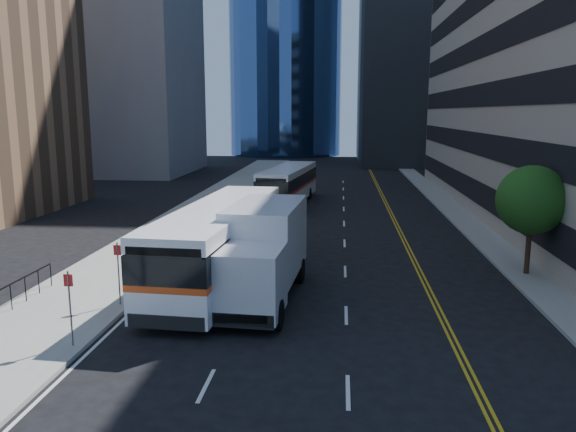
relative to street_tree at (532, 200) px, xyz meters
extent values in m
plane|color=black|center=(-9.00, -8.00, -3.64)|extent=(160.00, 160.00, 0.00)
cube|color=gray|center=(-19.50, 17.00, -3.57)|extent=(5.00, 90.00, 0.15)
cube|color=gray|center=(0.00, 17.00, -3.57)|extent=(2.00, 90.00, 0.15)
cube|color=gray|center=(-37.00, 44.00, 13.86)|extent=(18.00, 18.00, 35.00)
cylinder|color=#332114|center=(0.00, 0.00, -2.39)|extent=(0.24, 0.24, 2.20)
sphere|color=#214614|center=(0.00, 0.00, 0.01)|extent=(3.20, 3.20, 3.20)
cube|color=white|center=(-14.15, -2.18, -2.62)|extent=(3.84, 13.76, 1.25)
cube|color=#E64B15|center=(-14.15, -2.18, -1.88)|extent=(3.86, 13.78, 0.25)
cube|color=black|center=(-14.15, -2.18, -1.26)|extent=(3.86, 13.78, 1.02)
cube|color=white|center=(-14.15, -2.18, -0.41)|extent=(3.84, 13.76, 0.57)
cylinder|color=black|center=(-15.77, -6.17, -3.07)|extent=(0.41, 1.15, 1.13)
cylinder|color=black|center=(-13.07, -6.34, -3.07)|extent=(0.41, 1.15, 1.13)
cylinder|color=black|center=(-15.27, 1.52, -3.07)|extent=(0.41, 1.15, 1.13)
cylinder|color=black|center=(-12.57, 1.34, -3.07)|extent=(0.41, 1.15, 1.13)
cube|color=white|center=(-13.15, 20.06, -2.74)|extent=(4.08, 12.28, 1.10)
cube|color=red|center=(-13.15, 20.06, -2.08)|extent=(4.10, 12.30, 0.22)
cube|color=black|center=(-13.15, 20.06, -1.53)|extent=(4.10, 12.30, 0.90)
cube|color=white|center=(-13.15, 20.06, -0.78)|extent=(4.08, 12.28, 0.50)
cylinder|color=black|center=(-14.77, 16.62, -3.14)|extent=(0.42, 1.03, 1.00)
cylinder|color=black|center=(-12.42, 16.33, -3.14)|extent=(0.42, 1.03, 1.00)
cylinder|color=black|center=(-13.93, 23.39, -3.14)|extent=(0.42, 1.03, 1.00)
cylinder|color=black|center=(-11.58, 23.10, -3.14)|extent=(0.42, 1.03, 1.00)
cube|color=silver|center=(-12.19, -7.35, -1.98)|extent=(2.92, 2.70, 2.41)
cube|color=black|center=(-12.26, -8.44, -1.52)|extent=(2.55, 0.23, 1.26)
cube|color=silver|center=(-11.91, -3.35, -1.29)|extent=(3.12, 5.68, 2.98)
cube|color=black|center=(-12.00, -4.60, -3.01)|extent=(2.66, 7.70, 0.29)
cylinder|color=black|center=(-13.46, -7.49, -3.09)|extent=(0.39, 1.12, 1.10)
cylinder|color=black|center=(-10.95, -7.66, -3.09)|extent=(0.39, 1.12, 1.10)
cylinder|color=black|center=(-13.07, -1.77, -3.09)|extent=(0.39, 1.12, 1.10)
cylinder|color=black|center=(-10.56, -1.94, -3.09)|extent=(0.39, 1.12, 1.10)
camera|label=1|loc=(-8.81, -26.46, 3.98)|focal=35.00mm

